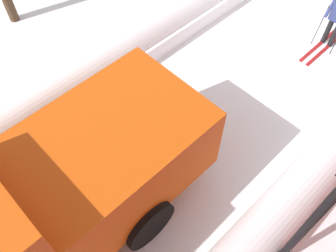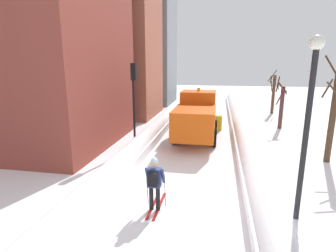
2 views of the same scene
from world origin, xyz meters
name	(u,v)px [view 1 (image 1 of 2)]	position (x,y,z in m)	size (l,w,h in m)	color
plow_truck	(50,201)	(-0.06, 7.60, 1.48)	(3.20, 5.98, 3.12)	#DB510F
traffic_light_pole	(336,196)	(-3.27, 5.31, 3.27)	(0.28, 0.42, 4.68)	black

